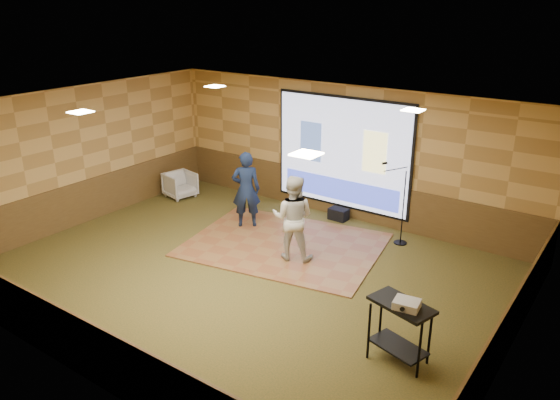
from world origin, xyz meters
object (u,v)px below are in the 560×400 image
Objects in this scene: projector_screen at (342,154)px; duffel_bag at (338,214)px; player_right at (293,218)px; mic_stand at (399,220)px; dance_floor at (284,245)px; projector at (407,304)px; av_table at (400,322)px; banquet_chair at (180,185)px; player_left at (246,189)px.

projector_screen is 1.36m from duffel_bag.
mic_stand is (1.36, 1.86, -0.36)m from player_right.
dance_floor is 9.00× the size of duffel_bag.
projector is (3.51, -2.23, 0.95)m from dance_floor.
projector_screen is at bearing 128.02° from av_table.
projector_screen reaches higher than dance_floor.
projector_screen is at bearing 113.13° from duffel_bag.
banquet_chair is (-3.90, -1.19, -1.16)m from projector_screen.
projector is at bearing -85.30° from mic_stand.
mic_stand is (1.83, 1.46, 0.48)m from dance_floor.
player_right reaches higher than projector.
banquet_chair is (-2.54, 0.52, -0.55)m from player_left.
duffel_bag is (0.22, 1.83, 0.12)m from dance_floor.
projector_screen is 1.99× the size of player_left.
av_table is at bearing -51.98° from projector_screen.
duffel_bag reaches higher than dance_floor.
player_left is at bearing -89.06° from banquet_chair.
player_right reaches higher than duffel_bag.
player_right is 3.54m from projector.
player_left is (-1.36, -1.71, -0.61)m from projector_screen.
player_left is at bearing -128.50° from projector_screen.
duffel_bag is at bearing 147.18° from mic_stand.
player_right is at bearing -145.82° from mic_stand.
av_table is (3.42, -2.16, 0.61)m from dance_floor.
dance_floor is 4.15× the size of av_table.
projector_screen is at bearing 141.39° from mic_stand.
projector_screen is at bearing -60.50° from banquet_chair.
projector_screen reaches higher than duffel_bag.
projector is at bearing 112.49° from player_left.
duffel_bag is (-1.61, 0.37, -0.36)m from mic_stand.
mic_stand reaches higher than banquet_chair.
player_left reaches higher than av_table.
banquet_chair is 1.66× the size of duffel_bag.
av_table is at bearing -86.13° from mic_stand.
projector is at bearing -51.64° from projector_screen.
dance_floor is 11.45× the size of projector.
player_left is 3.28m from mic_stand.
av_table is 7.79m from banquet_chair.
mic_stand is 3.98× the size of duffel_bag.
projector_screen is at bearing 86.24° from dance_floor.
dance_floor is at bearing -161.26° from mic_stand.
dance_floor is at bearing -93.76° from projector_screen.
duffel_bag is at bearing -66.87° from projector_screen.
mic_stand is at bearing 161.15° from player_left.
dance_floor is 2.26× the size of player_left.
player_left reaches higher than mic_stand.
projector_screen is 2.51m from dance_floor.
mic_stand is at bearing 106.45° from projector.
projector is 0.79× the size of duffel_bag.
player_right reaches higher than banquet_chair.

